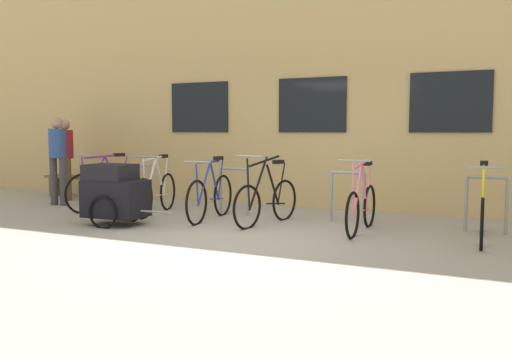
# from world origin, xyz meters

# --- Properties ---
(ground_plane) EXTENTS (42.00, 42.00, 0.00)m
(ground_plane) POSITION_xyz_m (0.00, 0.00, 0.00)
(ground_plane) COLOR #9E998E
(storefront_building) EXTENTS (28.00, 5.30, 5.80)m
(storefront_building) POSITION_xyz_m (0.00, 5.83, 2.90)
(storefront_building) COLOR tan
(storefront_building) RESTS_ON ground
(bike_rack) EXTENTS (6.58, 0.05, 0.81)m
(bike_rack) POSITION_xyz_m (0.05, 1.90, 0.49)
(bike_rack) COLOR gray
(bike_rack) RESTS_ON ground
(bicycle_white) EXTENTS (0.54, 1.71, 1.05)m
(bicycle_white) POSITION_xyz_m (-2.19, 1.39, 0.38)
(bicycle_white) COLOR black
(bicycle_white) RESTS_ON ground
(bicycle_yellow) EXTENTS (0.44, 1.75, 1.05)m
(bicycle_yellow) POSITION_xyz_m (3.04, 1.27, 0.38)
(bicycle_yellow) COLOR black
(bicycle_yellow) RESTS_ON ground
(bicycle_purple) EXTENTS (0.54, 1.65, 1.05)m
(bicycle_purple) POSITION_xyz_m (-3.32, 1.40, 0.39)
(bicycle_purple) COLOR black
(bicycle_purple) RESTS_ON ground
(bicycle_pink) EXTENTS (0.44, 1.62, 1.07)m
(bicycle_pink) POSITION_xyz_m (1.45, 1.22, 0.37)
(bicycle_pink) COLOR black
(bicycle_pink) RESTS_ON ground
(bicycle_black) EXTENTS (0.47, 1.65, 1.10)m
(bicycle_black) POSITION_xyz_m (-0.03, 1.24, 0.38)
(bicycle_black) COLOR black
(bicycle_black) RESTS_ON ground
(bicycle_blue) EXTENTS (0.44, 1.71, 1.03)m
(bicycle_blue) POSITION_xyz_m (-1.03, 1.24, 0.39)
(bicycle_blue) COLOR black
(bicycle_blue) RESTS_ON ground
(bike_trailer) EXTENTS (1.47, 0.73, 0.95)m
(bike_trailer) POSITION_xyz_m (-2.11, 0.20, 0.49)
(bike_trailer) COLOR black
(bike_trailer) RESTS_ON ground
(wooden_bench) EXTENTS (1.59, 0.40, 0.45)m
(wooden_bench) POSITION_xyz_m (-5.19, 2.67, 0.33)
(wooden_bench) COLOR brown
(wooden_bench) RESTS_ON ground
(person_by_bench) EXTENTS (0.33, 0.32, 1.67)m
(person_by_bench) POSITION_xyz_m (-5.02, 2.16, 0.97)
(person_by_bench) COLOR brown
(person_by_bench) RESTS_ON ground
(person_browsing) EXTENTS (0.36, 0.32, 1.70)m
(person_browsing) POSITION_xyz_m (-4.54, 1.47, 0.98)
(person_browsing) COLOR #3F3F42
(person_browsing) RESTS_ON ground
(backpack) EXTENTS (0.34, 0.30, 0.44)m
(backpack) POSITION_xyz_m (-3.78, 1.68, 0.22)
(backpack) COLOR maroon
(backpack) RESTS_ON ground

